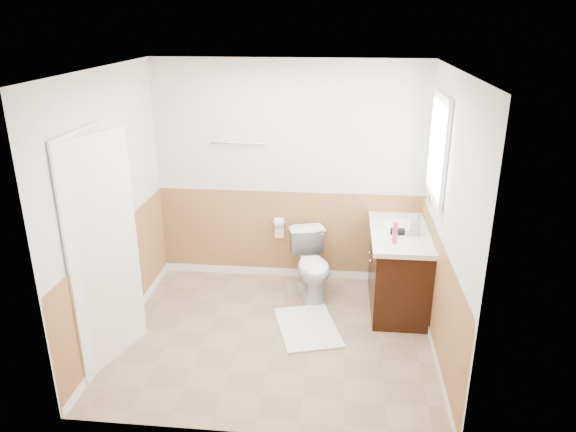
# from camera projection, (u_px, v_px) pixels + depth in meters

# --- Properties ---
(floor) EXTENTS (3.00, 3.00, 0.00)m
(floor) POSITION_uv_depth(u_px,v_px,m) (275.00, 336.00, 5.21)
(floor) COLOR #8C7051
(floor) RESTS_ON ground
(ceiling) EXTENTS (3.00, 3.00, 0.00)m
(ceiling) POSITION_uv_depth(u_px,v_px,m) (272.00, 70.00, 4.33)
(ceiling) COLOR white
(ceiling) RESTS_ON floor
(wall_back) EXTENTS (3.00, 0.00, 3.00)m
(wall_back) POSITION_uv_depth(u_px,v_px,m) (289.00, 174.00, 5.98)
(wall_back) COLOR silver
(wall_back) RESTS_ON floor
(wall_front) EXTENTS (3.00, 0.00, 3.00)m
(wall_front) POSITION_uv_depth(u_px,v_px,m) (249.00, 283.00, 3.56)
(wall_front) COLOR silver
(wall_front) RESTS_ON floor
(wall_left) EXTENTS (0.00, 3.00, 3.00)m
(wall_left) POSITION_uv_depth(u_px,v_px,m) (111.00, 209.00, 4.91)
(wall_left) COLOR silver
(wall_left) RESTS_ON floor
(wall_right) EXTENTS (0.00, 3.00, 3.00)m
(wall_right) POSITION_uv_depth(u_px,v_px,m) (447.00, 221.00, 4.62)
(wall_right) COLOR silver
(wall_right) RESTS_ON floor
(wainscot_back) EXTENTS (3.00, 0.00, 3.00)m
(wainscot_back) POSITION_uv_depth(u_px,v_px,m) (289.00, 237.00, 6.23)
(wainscot_back) COLOR #AA7144
(wainscot_back) RESTS_ON floor
(wainscot_front) EXTENTS (3.00, 0.00, 3.00)m
(wainscot_front) POSITION_uv_depth(u_px,v_px,m) (252.00, 376.00, 3.83)
(wainscot_front) COLOR #AA7144
(wainscot_front) RESTS_ON floor
(wainscot_left) EXTENTS (0.00, 2.60, 2.60)m
(wainscot_left) POSITION_uv_depth(u_px,v_px,m) (121.00, 282.00, 5.17)
(wainscot_left) COLOR #AA7144
(wainscot_left) RESTS_ON floor
(wainscot_right) EXTENTS (0.00, 2.60, 2.60)m
(wainscot_right) POSITION_uv_depth(u_px,v_px,m) (437.00, 298.00, 4.89)
(wainscot_right) COLOR #AA7144
(wainscot_right) RESTS_ON floor
(toilet) EXTENTS (0.58, 0.78, 0.71)m
(toilet) POSITION_uv_depth(u_px,v_px,m) (312.00, 265.00, 5.86)
(toilet) COLOR silver
(toilet) RESTS_ON floor
(bath_mat) EXTENTS (0.76, 0.92, 0.02)m
(bath_mat) POSITION_uv_depth(u_px,v_px,m) (307.00, 327.00, 5.33)
(bath_mat) COLOR white
(bath_mat) RESTS_ON floor
(vanity_cabinet) EXTENTS (0.55, 1.10, 0.80)m
(vanity_cabinet) POSITION_uv_depth(u_px,v_px,m) (398.00, 271.00, 5.62)
(vanity_cabinet) COLOR black
(vanity_cabinet) RESTS_ON floor
(vanity_knob_left) EXTENTS (0.03, 0.03, 0.03)m
(vanity_knob_left) POSITION_uv_depth(u_px,v_px,m) (371.00, 261.00, 5.51)
(vanity_knob_left) COLOR silver
(vanity_knob_left) RESTS_ON vanity_cabinet
(vanity_knob_right) EXTENTS (0.03, 0.03, 0.03)m
(vanity_knob_right) POSITION_uv_depth(u_px,v_px,m) (370.00, 253.00, 5.69)
(vanity_knob_right) COLOR silver
(vanity_knob_right) RESTS_ON vanity_cabinet
(countertop) EXTENTS (0.60, 1.15, 0.05)m
(countertop) POSITION_uv_depth(u_px,v_px,m) (400.00, 233.00, 5.47)
(countertop) COLOR white
(countertop) RESTS_ON vanity_cabinet
(sink_basin) EXTENTS (0.36, 0.36, 0.02)m
(sink_basin) POSITION_uv_depth(u_px,v_px,m) (400.00, 225.00, 5.60)
(sink_basin) COLOR white
(sink_basin) RESTS_ON countertop
(faucet) EXTENTS (0.02, 0.02, 0.14)m
(faucet) POSITION_uv_depth(u_px,v_px,m) (418.00, 220.00, 5.56)
(faucet) COLOR silver
(faucet) RESTS_ON countertop
(lotion_bottle) EXTENTS (0.05, 0.05, 0.22)m
(lotion_bottle) POSITION_uv_depth(u_px,v_px,m) (395.00, 233.00, 5.14)
(lotion_bottle) COLOR #E93C6E
(lotion_bottle) RESTS_ON countertop
(soap_dispenser) EXTENTS (0.11, 0.11, 0.20)m
(soap_dispenser) POSITION_uv_depth(u_px,v_px,m) (415.00, 225.00, 5.35)
(soap_dispenser) COLOR gray
(soap_dispenser) RESTS_ON countertop
(hair_dryer_body) EXTENTS (0.14, 0.07, 0.07)m
(hair_dryer_body) POSITION_uv_depth(u_px,v_px,m) (398.00, 231.00, 5.37)
(hair_dryer_body) COLOR black
(hair_dryer_body) RESTS_ON countertop
(hair_dryer_handle) EXTENTS (0.03, 0.03, 0.07)m
(hair_dryer_handle) POSITION_uv_depth(u_px,v_px,m) (394.00, 233.00, 5.42)
(hair_dryer_handle) COLOR black
(hair_dryer_handle) RESTS_ON countertop
(mirror_panel) EXTENTS (0.02, 0.35, 0.90)m
(mirror_panel) POSITION_uv_depth(u_px,v_px,m) (429.00, 156.00, 5.54)
(mirror_panel) COLOR silver
(mirror_panel) RESTS_ON wall_right
(window_frame) EXTENTS (0.04, 0.80, 1.00)m
(window_frame) POSITION_uv_depth(u_px,v_px,m) (438.00, 148.00, 5.00)
(window_frame) COLOR white
(window_frame) RESTS_ON wall_right
(window_glass) EXTENTS (0.01, 0.70, 0.90)m
(window_glass) POSITION_uv_depth(u_px,v_px,m) (440.00, 148.00, 5.00)
(window_glass) COLOR white
(window_glass) RESTS_ON wall_right
(door) EXTENTS (0.29, 0.78, 2.04)m
(door) POSITION_uv_depth(u_px,v_px,m) (104.00, 253.00, 4.56)
(door) COLOR white
(door) RESTS_ON wall_left
(door_frame) EXTENTS (0.02, 0.92, 2.10)m
(door_frame) POSITION_uv_depth(u_px,v_px,m) (95.00, 251.00, 4.57)
(door_frame) COLOR white
(door_frame) RESTS_ON wall_left
(door_knob) EXTENTS (0.06, 0.06, 0.06)m
(door_knob) POSITION_uv_depth(u_px,v_px,m) (126.00, 245.00, 4.89)
(door_knob) COLOR silver
(door_knob) RESTS_ON door
(towel_bar) EXTENTS (0.62, 0.02, 0.02)m
(towel_bar) POSITION_uv_depth(u_px,v_px,m) (238.00, 143.00, 5.86)
(towel_bar) COLOR silver
(towel_bar) RESTS_ON wall_back
(tp_holder_bar) EXTENTS (0.14, 0.02, 0.02)m
(tp_holder_bar) POSITION_uv_depth(u_px,v_px,m) (279.00, 222.00, 6.11)
(tp_holder_bar) COLOR silver
(tp_holder_bar) RESTS_ON wall_back
(tp_roll) EXTENTS (0.10, 0.11, 0.11)m
(tp_roll) POSITION_uv_depth(u_px,v_px,m) (279.00, 222.00, 6.11)
(tp_roll) COLOR white
(tp_roll) RESTS_ON tp_holder_bar
(tp_sheet) EXTENTS (0.10, 0.01, 0.16)m
(tp_sheet) POSITION_uv_depth(u_px,v_px,m) (279.00, 231.00, 6.15)
(tp_sheet) COLOR white
(tp_sheet) RESTS_ON tp_roll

